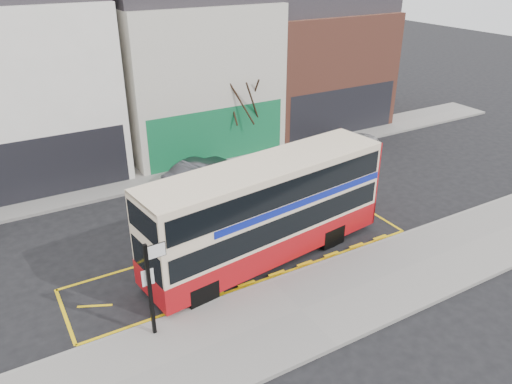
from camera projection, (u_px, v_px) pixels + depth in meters
ground at (266, 278)px, 18.80m from camera, size 120.00×120.00×0.00m
pavement at (301, 311)px, 16.98m from camera, size 40.00×4.00×0.15m
kerb at (271, 282)px, 18.47m from camera, size 40.00×0.15×0.15m
far_pavement at (162, 174)px, 27.31m from camera, size 50.00×3.00×0.15m
road_markings at (245, 258)px, 20.04m from camera, size 14.00×3.40×0.01m
terrace_left at (25, 75)px, 25.61m from camera, size 8.00×8.01×11.80m
terrace_green_shop at (187, 62)px, 29.78m from camera, size 9.00×8.01×11.30m
terrace_right at (309, 56)px, 34.06m from camera, size 9.00×8.01×10.30m
double_decker_bus at (267, 210)px, 19.18m from camera, size 10.43×3.64×4.08m
bus_stop_post at (151, 281)px, 15.11m from camera, size 0.82×0.14×3.30m
car_grey at (201, 172)px, 25.95m from camera, size 4.49×2.81×1.40m
car_white at (351, 144)px, 29.82m from camera, size 5.02×3.35×1.35m
street_tree_right at (242, 89)px, 28.16m from camera, size 2.74×2.74×5.93m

